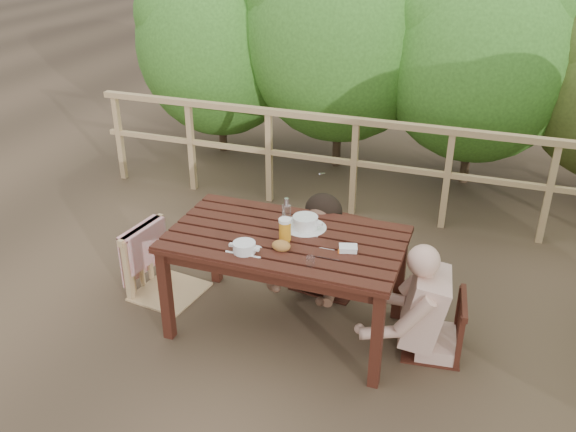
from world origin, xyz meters
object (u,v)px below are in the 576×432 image
(bottle, at_px, (287,216))
(beer_glass, at_px, (285,230))
(table, at_px, (286,284))
(chair_right, at_px, (437,300))
(chair_far, at_px, (331,228))
(butter_tub, at_px, (348,249))
(chair_left, at_px, (164,237))
(bread_roll, at_px, (281,246))
(soup_near, at_px, (244,248))
(soup_far, at_px, (305,223))
(tumbler, at_px, (310,261))
(woman, at_px, (332,211))
(diner_right, at_px, (446,268))

(bottle, bearing_deg, beer_glass, -74.97)
(table, bearing_deg, beer_glass, -74.90)
(chair_right, bearing_deg, chair_far, -128.68)
(table, distance_m, bottle, 0.52)
(butter_tub, bearing_deg, table, 157.13)
(chair_left, bearing_deg, bread_roll, -96.94)
(table, bearing_deg, butter_tub, -6.64)
(chair_left, relative_size, soup_near, 4.07)
(beer_glass, bearing_deg, chair_left, 172.30)
(chair_left, height_order, bread_roll, chair_left)
(soup_far, bearing_deg, chair_far, 84.15)
(chair_far, xyz_separation_m, tumbler, (0.13, -0.97, 0.27))
(soup_near, xyz_separation_m, tumbler, (0.46, -0.00, -0.01))
(soup_near, xyz_separation_m, soup_far, (0.27, 0.46, 0.01))
(chair_left, distance_m, butter_tub, 1.52)
(chair_far, height_order, beer_glass, chair_far)
(chair_right, xyz_separation_m, bread_roll, (-1.03, -0.28, 0.37))
(woman, height_order, bread_roll, woman)
(table, xyz_separation_m, soup_far, (0.09, 0.17, 0.43))
(diner_right, height_order, bread_roll, diner_right)
(soup_near, bearing_deg, chair_far, 71.52)
(table, height_order, chair_right, chair_right)
(table, relative_size, butter_tub, 13.48)
(beer_glass, bearing_deg, bread_roll, -81.18)
(chair_right, bearing_deg, bottle, -95.45)
(chair_left, height_order, chair_right, chair_left)
(chair_right, height_order, diner_right, diner_right)
(bottle, bearing_deg, chair_right, 1.17)
(bread_roll, relative_size, bottle, 0.48)
(chair_left, xyz_separation_m, chair_far, (1.18, 0.57, -0.00))
(bread_roll, height_order, tumbler, bread_roll)
(chair_far, height_order, woman, woman)
(chair_far, distance_m, tumbler, 1.02)
(woman, height_order, butter_tub, woman)
(tumbler, bearing_deg, chair_right, 26.81)
(soup_near, bearing_deg, butter_tub, 20.59)
(soup_far, bearing_deg, butter_tub, -30.66)
(diner_right, height_order, soup_near, diner_right)
(bottle, bearing_deg, butter_tub, -15.31)
(soup_near, relative_size, beer_glass, 1.50)
(soup_far, bearing_deg, woman, 84.37)
(beer_glass, bearing_deg, woman, 80.05)
(chair_right, distance_m, soup_far, 1.05)
(woman, xyz_separation_m, tumbler, (0.13, -0.99, 0.13))
(woman, height_order, bottle, woman)
(beer_glass, height_order, tumbler, beer_glass)
(table, xyz_separation_m, bread_roll, (0.03, -0.18, 0.41))
(soup_near, bearing_deg, soup_far, 59.47)
(table, xyz_separation_m, bottle, (-0.02, 0.08, 0.51))
(chair_left, bearing_deg, soup_far, -79.07)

